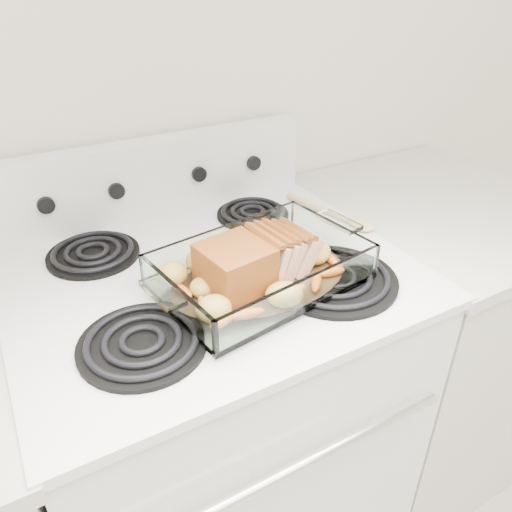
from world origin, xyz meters
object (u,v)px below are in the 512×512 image
counter_right (414,339)px  pork_roast (250,262)px  electric_range (217,421)px  baking_dish (261,274)px

counter_right → pork_roast: 0.83m
counter_right → pork_roast: bearing=-170.3°
electric_range → pork_roast: bearing=-70.8°
electric_range → counter_right: size_ratio=1.20×
electric_range → baking_dish: bearing=-60.8°
baking_dish → pork_roast: (-0.02, 0.00, 0.03)m
counter_right → pork_roast: size_ratio=3.97×
counter_right → pork_roast: pork_roast is taller
electric_range → pork_roast: (0.04, -0.11, 0.51)m
counter_right → baking_dish: size_ratio=2.50×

